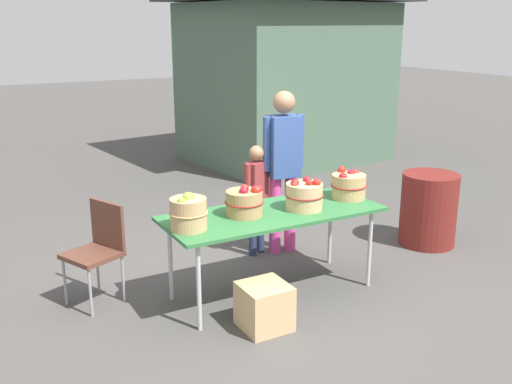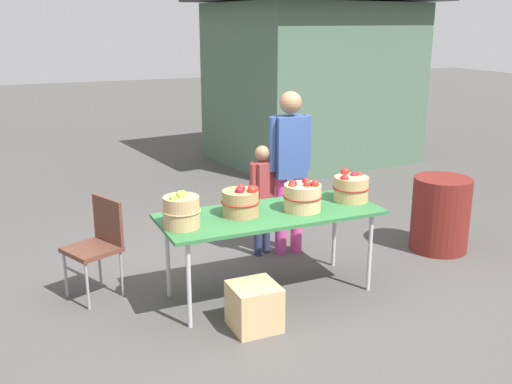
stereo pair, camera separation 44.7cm
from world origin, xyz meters
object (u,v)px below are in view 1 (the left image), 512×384
(vendor_adult, at_px, (283,160))
(trash_barrel, at_px, (429,209))
(market_table, at_px, (273,217))
(apple_basket_green_0, at_px, (188,213))
(folding_chair, at_px, (98,245))
(produce_crate, at_px, (264,306))
(apple_basket_red_0, at_px, (245,202))
(apple_basket_red_1, at_px, (304,195))
(apple_basket_red_2, at_px, (349,186))
(child_customer, at_px, (256,191))

(vendor_adult, relative_size, trash_barrel, 2.15)
(market_table, bearing_deg, trash_barrel, 6.35)
(market_table, distance_m, apple_basket_green_0, 0.82)
(folding_chair, relative_size, produce_crate, 2.38)
(apple_basket_green_0, bearing_deg, apple_basket_red_0, 9.46)
(vendor_adult, xyz_separation_m, produce_crate, (-0.96, -1.30, -0.80))
(apple_basket_green_0, bearing_deg, apple_basket_red_1, -0.13)
(apple_basket_red_2, height_order, child_customer, child_customer)
(folding_chair, bearing_deg, produce_crate, 18.52)
(child_customer, bearing_deg, apple_basket_red_1, 69.04)
(child_customer, xyz_separation_m, trash_barrel, (1.75, -0.63, -0.28))
(market_table, bearing_deg, folding_chair, 157.03)
(trash_barrel, distance_m, produce_crate, 2.55)
(vendor_adult, bearing_deg, apple_basket_red_2, 113.87)
(apple_basket_green_0, xyz_separation_m, apple_basket_red_1, (1.07, -0.00, -0.01))
(apple_basket_green_0, bearing_deg, market_table, 4.18)
(vendor_adult, xyz_separation_m, folding_chair, (-1.95, -0.22, -0.47))
(apple_basket_red_2, distance_m, vendor_adult, 0.81)
(child_customer, bearing_deg, apple_basket_green_0, 21.17)
(produce_crate, bearing_deg, folding_chair, 132.33)
(apple_basket_red_2, bearing_deg, child_customer, 120.69)
(apple_basket_green_0, height_order, apple_basket_red_1, apple_basket_green_0)
(apple_basket_red_1, relative_size, trash_barrel, 0.44)
(apple_basket_red_0, height_order, vendor_adult, vendor_adult)
(child_customer, bearing_deg, apple_basket_red_2, 102.30)
(market_table, xyz_separation_m, vendor_adult, (0.59, 0.79, 0.27))
(vendor_adult, height_order, folding_chair, vendor_adult)
(child_customer, height_order, trash_barrel, child_customer)
(apple_basket_green_0, height_order, trash_barrel, apple_basket_green_0)
(apple_basket_red_1, height_order, folding_chair, apple_basket_red_1)
(apple_basket_red_2, height_order, produce_crate, apple_basket_red_2)
(vendor_adult, height_order, child_customer, vendor_adult)
(trash_barrel, bearing_deg, child_customer, 160.13)
(apple_basket_green_0, xyz_separation_m, trash_barrel, (2.86, 0.29, -0.50))
(apple_basket_green_0, xyz_separation_m, apple_basket_red_2, (1.61, 0.08, -0.01))
(trash_barrel, bearing_deg, apple_basket_red_0, -175.13)
(market_table, height_order, apple_basket_red_0, apple_basket_red_0)
(apple_basket_red_0, xyz_separation_m, trash_barrel, (2.32, 0.20, -0.48))
(market_table, height_order, trash_barrel, trash_barrel)
(folding_chair, height_order, produce_crate, folding_chair)
(apple_basket_red_0, distance_m, vendor_adult, 1.14)
(apple_basket_red_1, xyz_separation_m, folding_chair, (-1.63, 0.64, -0.36))
(child_customer, height_order, produce_crate, child_customer)
(apple_basket_red_0, xyz_separation_m, folding_chair, (-1.11, 0.54, -0.36))
(apple_basket_red_1, xyz_separation_m, produce_crate, (-0.65, -0.45, -0.69))
(trash_barrel, bearing_deg, market_table, -173.65)
(apple_basket_red_0, bearing_deg, vendor_adult, 42.17)
(child_customer, bearing_deg, folding_chair, -8.73)
(market_table, height_order, apple_basket_green_0, apple_basket_green_0)
(market_table, bearing_deg, child_customer, 69.87)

